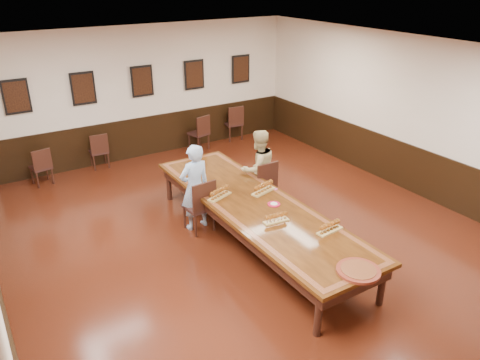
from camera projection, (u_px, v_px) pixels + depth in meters
floor at (255, 242)px, 8.19m from camera, size 8.00×10.00×0.02m
ceiling at (258, 55)px, 6.86m from camera, size 8.00×10.00×0.02m
wall_back at (142, 93)px, 11.39m from camera, size 8.00×0.02×3.20m
wall_right at (421, 118)px, 9.46m from camera, size 0.02×10.00×3.20m
chair_man at (199, 205)px, 8.38m from camera, size 0.51×0.55×1.01m
chair_woman at (261, 184)px, 9.20m from camera, size 0.48×0.52×1.01m
spare_chair_a at (40, 166)px, 10.22m from camera, size 0.47×0.50×0.85m
spare_chair_b at (98, 150)px, 11.09m from camera, size 0.43×0.47×0.87m
spare_chair_c at (199, 132)px, 12.20m from camera, size 0.54×0.57×0.93m
spare_chair_d at (233, 122)px, 12.93m from camera, size 0.50×0.54×0.97m
person_man at (195, 187)px, 8.34m from camera, size 0.62×0.43×1.61m
person_woman at (258, 169)px, 9.17m from camera, size 0.79×0.62×1.57m
pink_phone at (273, 189)px, 8.41m from camera, size 0.11×0.15×0.01m
wainscoting at (256, 217)px, 7.98m from camera, size 8.00×10.00×1.00m
conference_table at (256, 211)px, 7.93m from camera, size 1.40×5.00×0.76m
posters at (142, 81)px, 11.21m from camera, size 6.14×0.04×0.74m
flight_a at (220, 193)px, 8.06m from camera, size 0.50×0.30×0.18m
flight_b at (264, 188)px, 8.24m from camera, size 0.52×0.28×0.19m
flight_c at (276, 218)px, 7.28m from camera, size 0.43×0.17×0.16m
flight_d at (330, 227)px, 7.01m from camera, size 0.46×0.18×0.17m
red_plate_grp at (274, 204)px, 7.84m from camera, size 0.21×0.21×0.03m
carved_platter at (358, 271)px, 6.10m from camera, size 0.60×0.60×0.05m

